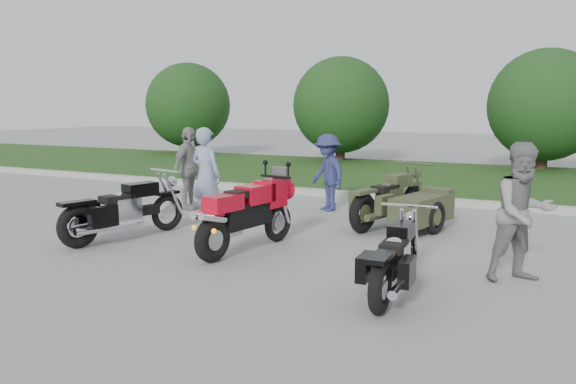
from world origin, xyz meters
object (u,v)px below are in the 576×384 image
at_px(cruiser_right, 395,262).
at_px(person_denim, 328,173).
at_px(cruiser_left, 121,212).
at_px(sportbike_red, 245,213).
at_px(cruiser_sidecar, 407,206).
at_px(person_back, 189,168).
at_px(person_grey, 523,213).
at_px(person_stripe, 206,175).

bearing_deg(cruiser_right, person_denim, 117.52).
bearing_deg(cruiser_left, sportbike_red, 21.46).
relative_size(cruiser_left, cruiser_sidecar, 0.98).
distance_m(cruiser_right, person_back, 6.45).
relative_size(sportbike_red, person_back, 1.23).
relative_size(cruiser_left, person_back, 1.32).
xyz_separation_m(cruiser_left, person_grey, (6.02, 0.53, 0.41)).
height_order(cruiser_left, person_back, person_back).
xyz_separation_m(person_stripe, person_grey, (5.58, -1.29, -0.02)).
height_order(person_stripe, person_denim, person_stripe).
xyz_separation_m(cruiser_left, person_denim, (2.05, 3.91, 0.34)).
relative_size(person_stripe, person_back, 1.03).
bearing_deg(person_grey, sportbike_red, 147.51).
distance_m(cruiser_left, cruiser_sidecar, 4.89).
height_order(person_grey, person_denim, person_grey).
bearing_deg(cruiser_left, person_denim, 77.68).
bearing_deg(cruiser_left, person_grey, 20.30).
height_order(person_denim, person_back, person_back).
xyz_separation_m(sportbike_red, cruiser_left, (-2.21, -0.24, -0.14)).
relative_size(person_denim, person_back, 0.92).
relative_size(sportbike_red, person_grey, 1.23).
bearing_deg(person_denim, person_back, -121.03).
xyz_separation_m(sportbike_red, person_denim, (-0.17, 3.67, 0.20)).
xyz_separation_m(person_grey, person_back, (-6.67, 2.25, -0.00)).
height_order(cruiser_sidecar, person_stripe, person_stripe).
bearing_deg(person_back, cruiser_right, -126.37).
xyz_separation_m(person_grey, person_denim, (-3.98, 3.38, -0.07)).
height_order(sportbike_red, person_stripe, person_stripe).
distance_m(sportbike_red, cruiser_sidecar, 3.14).
bearing_deg(person_denim, cruiser_left, -81.49).
bearing_deg(sportbike_red, person_back, 148.67).
height_order(person_stripe, person_grey, person_stripe).
xyz_separation_m(cruiser_left, cruiser_sidecar, (4.00, 2.81, -0.03)).
bearing_deg(cruiser_right, person_stripe, 146.73).
relative_size(sportbike_red, person_stripe, 1.20).
bearing_deg(cruiser_sidecar, cruiser_right, -62.25).
bearing_deg(cruiser_sidecar, person_denim, 166.36).
xyz_separation_m(cruiser_right, person_back, (-5.41, 3.49, 0.47)).
distance_m(person_grey, person_denim, 5.22).
xyz_separation_m(sportbike_red, person_back, (-2.87, 2.53, 0.27)).
bearing_deg(person_stripe, person_back, -32.53).
distance_m(cruiser_sidecar, person_stripe, 3.73).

